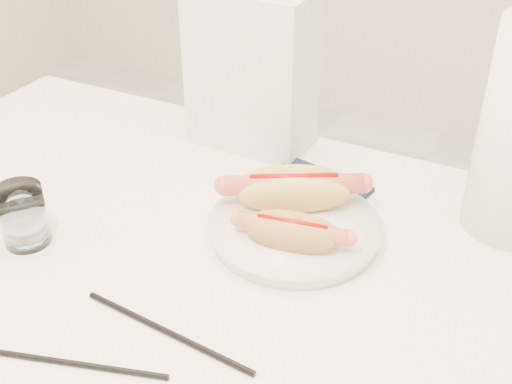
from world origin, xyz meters
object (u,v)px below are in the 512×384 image
at_px(table, 188,292).
at_px(napkin_box, 252,70).
at_px(hotdog_left, 294,189).
at_px(plate, 295,230).
at_px(hotdog_right, 292,232).
at_px(water_glass, 23,216).

relative_size(table, napkin_box, 4.49).
bearing_deg(hotdog_left, plate, -91.85).
height_order(hotdog_left, hotdog_right, hotdog_left).
bearing_deg(plate, table, -135.07).
distance_m(hotdog_right, napkin_box, 0.34).
relative_size(plate, hotdog_left, 1.23).
bearing_deg(hotdog_left, hotdog_right, -95.85).
height_order(table, plate, plate).
bearing_deg(water_glass, table, 17.19).
bearing_deg(table, napkin_box, 101.59).
relative_size(table, hotdog_left, 6.38).
height_order(plate, water_glass, water_glass).
bearing_deg(napkin_box, plate, -49.20).
bearing_deg(napkin_box, hotdog_left, -46.57).
bearing_deg(napkin_box, hotdog_right, -51.93).
relative_size(table, plate, 5.18).
bearing_deg(hotdog_right, napkin_box, 116.65).
distance_m(table, hotdog_right, 0.17).
xyz_separation_m(table, hotdog_right, (0.12, 0.07, 0.10)).
relative_size(hotdog_left, water_glass, 2.17).
distance_m(table, napkin_box, 0.39).
height_order(water_glass, napkin_box, napkin_box).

